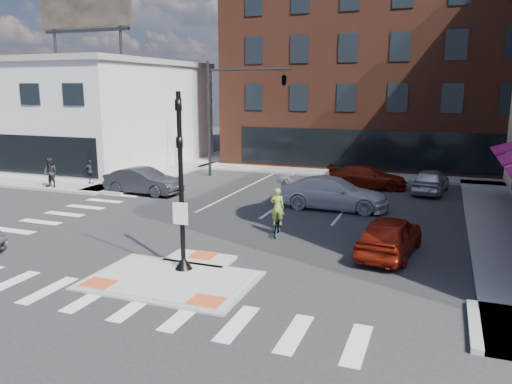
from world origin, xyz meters
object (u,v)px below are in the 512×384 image
at_px(red_sedan, 390,235).
at_px(cyclist, 277,219).
at_px(pedestrian_a, 50,173).
at_px(white_pickup, 334,193).
at_px(bg_car_dark, 143,181).
at_px(bg_car_silver, 431,181).
at_px(pedestrian_b, 91,172).
at_px(bg_car_red, 367,177).

distance_m(red_sedan, cyclist, 4.87).
distance_m(red_sedan, pedestrian_a, 21.56).
bearing_deg(cyclist, white_pickup, -113.08).
distance_m(bg_car_dark, bg_car_silver, 17.18).
height_order(bg_car_dark, bg_car_silver, bg_car_dark).
distance_m(cyclist, pedestrian_b, 16.01).
distance_m(white_pickup, bg_car_red, 6.22).
xyz_separation_m(bg_car_red, pedestrian_a, (-18.19, -7.49, 0.36)).
relative_size(white_pickup, cyclist, 2.75).
height_order(bg_car_red, cyclist, cyclist).
height_order(cyclist, pedestrian_a, cyclist).
xyz_separation_m(red_sedan, cyclist, (-4.78, 0.94, -0.07)).
height_order(cyclist, pedestrian_b, cyclist).
xyz_separation_m(red_sedan, bg_car_silver, (1.09, 12.50, -0.02)).
height_order(bg_car_dark, cyclist, cyclist).
bearing_deg(bg_car_dark, red_sedan, -109.80).
distance_m(bg_car_silver, cyclist, 12.96).
bearing_deg(red_sedan, white_pickup, -54.45).
xyz_separation_m(red_sedan, white_pickup, (-3.54, 6.58, 0.06)).
relative_size(red_sedan, pedestrian_a, 2.44).
bearing_deg(white_pickup, pedestrian_a, 94.23).
bearing_deg(white_pickup, bg_car_dark, 91.52).
xyz_separation_m(bg_car_red, pedestrian_b, (-16.77, -5.49, 0.21)).
bearing_deg(pedestrian_a, red_sedan, -12.27).
distance_m(white_pickup, bg_car_dark, 11.37).
bearing_deg(red_sedan, pedestrian_b, -13.13).
distance_m(pedestrian_a, pedestrian_b, 2.46).
bearing_deg(pedestrian_b, bg_car_red, -5.24).
bearing_deg(pedestrian_b, cyclist, -46.55).
relative_size(bg_car_silver, cyclist, 2.13).
distance_m(bg_car_red, cyclist, 11.97).
xyz_separation_m(cyclist, pedestrian_b, (-14.71, 6.30, 0.23)).
xyz_separation_m(white_pickup, bg_car_dark, (-11.37, -0.33, -0.04)).
bearing_deg(pedestrian_b, pedestrian_a, -148.77).
bearing_deg(bg_car_silver, red_sedan, 92.30).
relative_size(red_sedan, pedestrian_b, 2.91).
bearing_deg(pedestrian_a, cyclist, -13.11).
relative_size(bg_car_red, pedestrian_a, 2.66).
bearing_deg(cyclist, bg_car_silver, -127.63).
bearing_deg(cyclist, bg_car_red, -110.60).
relative_size(white_pickup, bg_car_red, 1.16).
bearing_deg(bg_car_silver, bg_car_red, 3.79).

